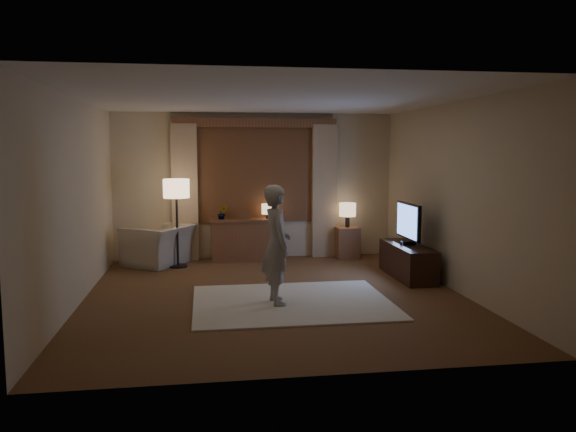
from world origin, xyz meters
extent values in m
cube|color=brown|center=(0.00, 0.00, -0.01)|extent=(5.00, 5.50, 0.02)
cube|color=silver|center=(0.00, 0.00, 2.61)|extent=(5.00, 5.50, 0.02)
cube|color=beige|center=(0.00, 2.76, 1.30)|extent=(5.00, 0.02, 2.60)
cube|color=beige|center=(0.00, -2.76, 1.30)|extent=(5.00, 0.02, 2.60)
cube|color=beige|center=(-2.51, 0.00, 1.30)|extent=(0.02, 5.50, 2.60)
cube|color=beige|center=(2.51, 0.00, 1.30)|extent=(0.02, 5.50, 2.60)
cube|color=black|center=(0.00, 2.73, 1.55)|extent=(2.00, 0.01, 1.70)
cube|color=brown|center=(0.00, 2.72, 1.55)|extent=(2.08, 0.04, 1.78)
cube|color=tan|center=(-1.25, 2.65, 1.20)|extent=(0.45, 0.12, 2.40)
cube|color=tan|center=(1.25, 2.65, 1.20)|extent=(0.45, 0.12, 2.40)
cube|color=brown|center=(0.00, 2.67, 2.42)|extent=(2.90, 0.14, 0.16)
cube|color=beige|center=(0.17, -0.40, 0.01)|extent=(2.50, 2.00, 0.02)
cube|color=brown|center=(-0.20, 2.50, 0.35)|extent=(1.20, 0.40, 0.70)
cube|color=brown|center=(-0.20, 2.50, 0.80)|extent=(0.16, 0.02, 0.20)
imported|color=#999999|center=(-0.60, 2.50, 0.85)|extent=(0.17, 0.13, 0.30)
cylinder|color=black|center=(0.20, 2.50, 0.76)|extent=(0.08, 0.08, 0.12)
cylinder|color=#E5B989|center=(0.20, 2.50, 0.91)|extent=(0.22, 0.22, 0.18)
cylinder|color=black|center=(-1.37, 2.09, 0.01)|extent=(0.31, 0.31, 0.03)
cylinder|color=black|center=(-1.37, 2.09, 0.58)|extent=(0.04, 0.04, 1.17)
cylinder|color=#E5B989|center=(-1.37, 2.09, 1.32)|extent=(0.43, 0.43, 0.31)
imported|color=#C1B59E|center=(-1.69, 2.33, 0.34)|extent=(1.32, 1.36, 0.67)
cube|color=brown|center=(1.63, 2.45, 0.28)|extent=(0.40, 0.40, 0.56)
cylinder|color=black|center=(1.63, 2.45, 0.66)|extent=(0.08, 0.08, 0.20)
cylinder|color=#E5B989|center=(1.63, 2.45, 0.88)|extent=(0.30, 0.30, 0.24)
cube|color=black|center=(2.15, 0.78, 0.25)|extent=(0.45, 1.40, 0.50)
cube|color=black|center=(2.15, 0.78, 0.53)|extent=(0.22, 0.10, 0.06)
cube|color=black|center=(2.15, 0.78, 0.87)|extent=(0.05, 0.89, 0.54)
cube|color=#5078DA|center=(2.12, 0.78, 0.87)|extent=(0.00, 0.83, 0.49)
imported|color=#B3ACA5|center=(-0.03, -0.44, 0.77)|extent=(0.42, 0.59, 1.50)
camera|label=1|loc=(-0.92, -7.30, 1.93)|focal=35.00mm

